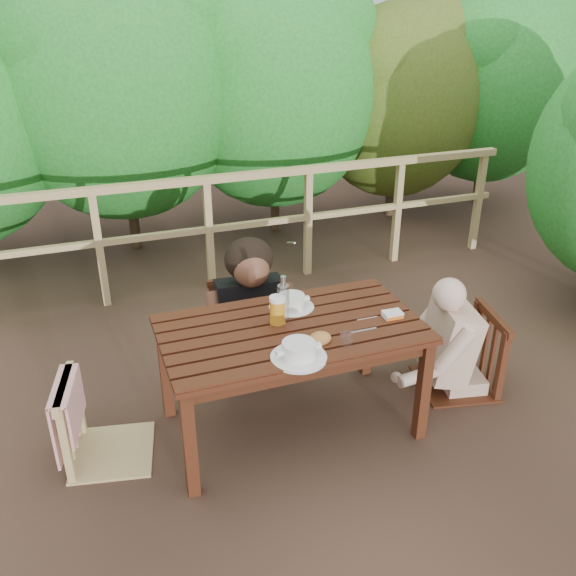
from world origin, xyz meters
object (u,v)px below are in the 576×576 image
object	(u,v)px
diner_right	(470,298)
butter_tub	(392,316)
chair_far	(246,293)
bread_roll	(320,338)
soup_far	(291,302)
beer_glass	(278,311)
chair_right	(463,321)
chair_left	(103,385)
table	(291,378)
soup_near	(299,351)
tumbler	(346,340)
bottle	(283,299)
woman	(244,260)

from	to	relation	value
diner_right	butter_tub	bearing A→B (deg)	112.76
chair_far	bread_roll	size ratio (longest dim) A/B	7.77
soup_far	beer_glass	size ratio (longest dim) A/B	1.52
soup_far	beer_glass	bearing A→B (deg)	-132.39
chair_far	chair_right	world-z (taller)	chair_right
chair_left	chair_right	distance (m)	2.21
table	soup_far	bearing A→B (deg)	69.17
bread_roll	beer_glass	world-z (taller)	beer_glass
soup_near	tumbler	world-z (taller)	soup_near
soup_far	bottle	distance (m)	0.18
bottle	soup_near	bearing A→B (deg)	-98.46
diner_right	bottle	world-z (taller)	diner_right
table	soup_far	distance (m)	0.45
soup_far	bottle	xyz separation A→B (m)	(-0.10, -0.13, 0.10)
soup_near	soup_far	xyz separation A→B (m)	(0.15, 0.52, -0.00)
chair_far	bread_roll	xyz separation A→B (m)	(0.10, -1.09, 0.23)
soup_near	soup_far	world-z (taller)	soup_near
diner_right	butter_tub	size ratio (longest dim) A/B	11.59
woman	bottle	xyz separation A→B (m)	(-0.00, -0.81, 0.09)
chair_left	bread_roll	bearing A→B (deg)	-94.66
soup_far	bread_roll	size ratio (longest dim) A/B	2.17
table	bread_roll	distance (m)	0.44
table	bottle	size ratio (longest dim) A/B	5.16
woman	beer_glass	world-z (taller)	woman
woman	bread_roll	distance (m)	1.12
table	chair_right	xyz separation A→B (m)	(1.17, 0.02, 0.15)
woman	butter_tub	distance (m)	1.16
soup_near	woman	bearing A→B (deg)	87.12
chair_far	soup_far	world-z (taller)	chair_far
chair_left	beer_glass	world-z (taller)	chair_left
tumbler	chair_far	bearing A→B (deg)	100.79
beer_glass	tumbler	size ratio (longest dim) A/B	2.25
chair_far	tumbler	xyz separation A→B (m)	(0.22, -1.16, 0.23)
diner_right	bottle	distance (m)	1.23
tumbler	butter_tub	size ratio (longest dim) A/B	0.70
table	tumbler	bearing A→B (deg)	-53.30
table	chair_left	xyz separation A→B (m)	(-1.04, 0.11, 0.13)
soup_far	butter_tub	bearing A→B (deg)	-32.42
woman	beer_glass	size ratio (longest dim) A/B	8.17
table	soup_near	distance (m)	0.50
chair_left	chair_right	size ratio (longest dim) A/B	0.96
diner_right	woman	bearing A→B (deg)	65.68
chair_far	tumbler	world-z (taller)	chair_far
soup_near	bottle	bearing A→B (deg)	81.54
table	woman	size ratio (longest dim) A/B	1.01
chair_right	bread_roll	size ratio (longest dim) A/B	7.90
beer_glass	butter_tub	world-z (taller)	beer_glass
chair_right	woman	world-z (taller)	woman
soup_near	chair_left	bearing A→B (deg)	156.77
butter_tub	soup_far	bearing A→B (deg)	150.16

